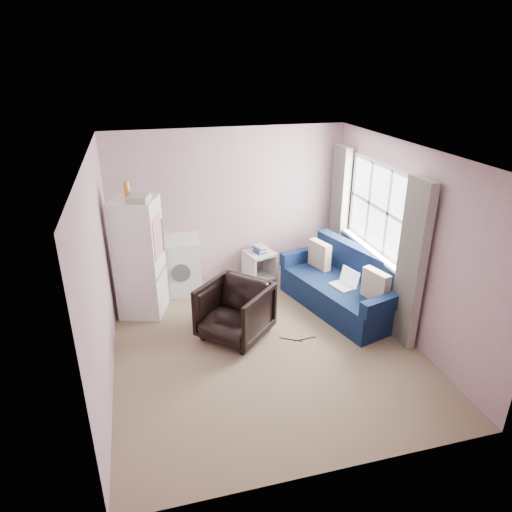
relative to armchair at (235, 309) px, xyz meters
The scene contains 8 objects.
room 0.94m from the armchair, 37.99° to the right, with size 3.84×4.24×2.54m.
armchair is the anchor object (origin of this frame).
fridge 1.58m from the armchair, 139.47° to the left, with size 0.75×0.74×1.96m.
washing_machine 1.63m from the armchair, 109.74° to the left, with size 0.67×0.67×0.88m.
side_table 1.76m from the armchair, 64.06° to the left, with size 0.55×0.55×0.62m.
sofa 1.78m from the armchair, 11.58° to the left, with size 1.40×2.14×0.88m.
window_dressing 2.26m from the armchair, 11.36° to the left, with size 0.17×2.62×2.18m.
floor_cables 0.94m from the armchair, 21.06° to the right, with size 0.48×0.17×0.01m.
Camera 1 is at (-1.39, -4.84, 3.45)m, focal length 32.00 mm.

